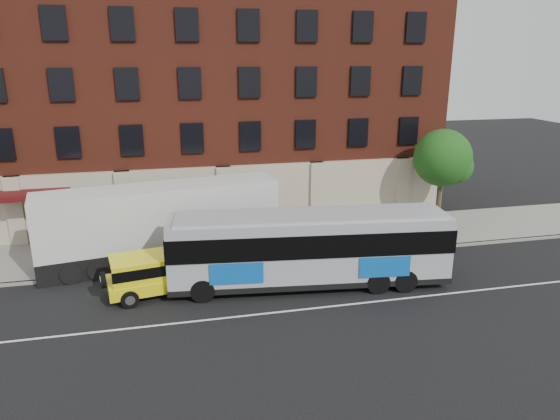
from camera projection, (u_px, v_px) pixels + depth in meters
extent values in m
plane|color=black|center=(259.00, 320.00, 21.57)|extent=(120.00, 120.00, 0.00)
cube|color=gray|center=(231.00, 245.00, 29.94)|extent=(60.00, 6.00, 0.15)
cube|color=gray|center=(238.00, 264.00, 27.14)|extent=(60.00, 0.25, 0.15)
cube|color=silver|center=(257.00, 315.00, 22.03)|extent=(60.00, 0.12, 0.01)
cube|color=maroon|center=(213.00, 101.00, 35.20)|extent=(30.00, 10.00, 15.00)
cube|color=#B8A992|center=(224.00, 198.00, 32.00)|extent=(30.00, 0.35, 4.00)
cube|color=#450C0D|center=(29.00, 194.00, 28.56)|extent=(4.20, 2.20, 0.30)
cube|color=#B8A992|center=(16.00, 211.00, 29.37)|extent=(0.90, 0.55, 4.00)
cube|color=#B8A992|center=(124.00, 204.00, 30.64)|extent=(0.90, 0.55, 4.00)
cube|color=#B8A992|center=(224.00, 198.00, 31.90)|extent=(0.90, 0.55, 4.00)
cube|color=#B8A992|center=(316.00, 193.00, 33.17)|extent=(0.90, 0.55, 4.00)
cube|color=#B8A992|center=(402.00, 188.00, 34.44)|extent=(0.90, 0.55, 4.00)
cube|color=black|center=(1.00, 145.00, 28.37)|extent=(1.30, 0.20, 1.80)
cube|color=black|center=(68.00, 142.00, 29.11)|extent=(1.30, 0.20, 1.80)
cube|color=black|center=(132.00, 140.00, 29.85)|extent=(1.30, 0.20, 1.80)
cube|color=black|center=(193.00, 138.00, 30.59)|extent=(1.30, 0.20, 1.80)
cube|color=black|center=(250.00, 136.00, 31.33)|extent=(1.30, 0.20, 1.80)
cube|color=black|center=(305.00, 134.00, 32.07)|extent=(1.30, 0.20, 1.80)
cube|color=black|center=(358.00, 132.00, 32.81)|extent=(1.30, 0.20, 1.80)
cube|color=black|center=(408.00, 131.00, 33.54)|extent=(1.30, 0.20, 1.80)
cube|color=black|center=(61.00, 85.00, 28.17)|extent=(1.30, 0.20, 1.80)
cube|color=black|center=(127.00, 84.00, 28.91)|extent=(1.30, 0.20, 1.80)
cube|color=black|center=(190.00, 83.00, 29.65)|extent=(1.30, 0.20, 1.80)
cube|color=black|center=(249.00, 82.00, 30.39)|extent=(1.30, 0.20, 1.80)
cube|color=black|center=(306.00, 82.00, 31.13)|extent=(1.30, 0.20, 1.80)
cube|color=black|center=(360.00, 81.00, 31.87)|extent=(1.30, 0.20, 1.80)
cube|color=black|center=(412.00, 80.00, 32.61)|extent=(1.30, 0.20, 1.80)
cube|color=black|center=(54.00, 23.00, 27.24)|extent=(1.30, 0.20, 1.80)
cube|color=black|center=(122.00, 24.00, 27.98)|extent=(1.30, 0.20, 1.80)
cube|color=black|center=(187.00, 25.00, 28.72)|extent=(1.30, 0.20, 1.80)
cube|color=black|center=(248.00, 25.00, 29.46)|extent=(1.30, 0.20, 1.80)
cube|color=black|center=(307.00, 26.00, 30.20)|extent=(1.30, 0.20, 1.80)
cube|color=black|center=(363.00, 27.00, 30.94)|extent=(1.30, 0.20, 1.80)
cube|color=black|center=(416.00, 27.00, 31.68)|extent=(1.30, 0.20, 1.80)
cube|color=black|center=(45.00, 215.00, 29.83)|extent=(2.60, 0.15, 2.80)
cube|color=black|center=(151.00, 209.00, 31.10)|extent=(2.60, 0.15, 2.80)
cube|color=black|center=(248.00, 203.00, 32.37)|extent=(2.60, 0.15, 2.80)
cube|color=black|center=(338.00, 197.00, 33.63)|extent=(2.60, 0.15, 2.80)
cylinder|color=slate|center=(66.00, 256.00, 25.19)|extent=(0.07, 0.07, 2.50)
cube|color=silver|center=(64.00, 241.00, 24.82)|extent=(0.30, 0.03, 0.40)
cube|color=silver|center=(65.00, 251.00, 24.97)|extent=(0.30, 0.03, 0.35)
cylinder|color=#3E2F1F|center=(438.00, 202.00, 32.80)|extent=(0.32, 0.32, 3.00)
sphere|color=#154B16|center=(443.00, 158.00, 31.96)|extent=(3.60, 3.60, 3.60)
sphere|color=#154B16|center=(455.00, 166.00, 31.88)|extent=(2.20, 2.20, 2.20)
sphere|color=#154B16|center=(430.00, 163.00, 32.32)|extent=(2.00, 2.00, 2.00)
cube|color=#A1A3AB|center=(309.00, 247.00, 24.34)|extent=(13.40, 4.21, 3.13)
cube|color=black|center=(309.00, 275.00, 24.76)|extent=(13.46, 4.27, 0.27)
cube|color=#A1A3AB|center=(310.00, 215.00, 23.87)|extent=(12.71, 3.81, 0.13)
cube|color=black|center=(309.00, 237.00, 24.19)|extent=(13.49, 4.30, 1.10)
cube|color=#0B54AD|center=(236.00, 274.00, 22.80)|extent=(2.40, 0.31, 0.99)
cube|color=#0B54AD|center=(368.00, 245.00, 26.19)|extent=(2.40, 0.31, 0.99)
cylinder|color=black|center=(203.00, 291.00, 23.03)|extent=(1.13, 0.45, 1.10)
cylinder|color=black|center=(204.00, 269.00, 25.39)|extent=(1.13, 0.45, 1.10)
cylinder|color=black|center=(378.00, 282.00, 23.89)|extent=(1.13, 0.45, 1.10)
cylinder|color=black|center=(364.00, 262.00, 26.25)|extent=(1.13, 0.45, 1.10)
cylinder|color=black|center=(405.00, 281.00, 24.03)|extent=(1.13, 0.45, 1.10)
cylinder|color=black|center=(389.00, 261.00, 26.39)|extent=(1.13, 0.45, 1.10)
cube|color=#FFEE12|center=(161.00, 280.00, 23.90)|extent=(4.99, 2.73, 0.59)
cube|color=#FFEE12|center=(148.00, 266.00, 23.47)|extent=(3.53, 2.44, 0.99)
cube|color=black|center=(147.00, 265.00, 23.45)|extent=(3.57, 2.49, 0.49)
cube|color=#FFEE12|center=(194.00, 266.00, 24.36)|extent=(1.77, 2.09, 0.30)
cube|color=black|center=(210.00, 271.00, 24.75)|extent=(0.32, 1.56, 0.54)
cylinder|color=black|center=(103.00, 280.00, 22.85)|extent=(0.34, 0.77, 0.75)
cylinder|color=black|center=(198.00, 288.00, 23.67)|extent=(0.82, 0.40, 0.79)
cylinder|color=silver|center=(198.00, 288.00, 23.67)|extent=(0.48, 0.36, 0.43)
cylinder|color=black|center=(189.00, 272.00, 25.38)|extent=(0.82, 0.40, 0.79)
cylinder|color=silver|center=(189.00, 272.00, 25.38)|extent=(0.48, 0.36, 0.43)
cylinder|color=black|center=(130.00, 299.00, 22.56)|extent=(0.82, 0.40, 0.79)
cylinder|color=silver|center=(130.00, 299.00, 22.56)|extent=(0.48, 0.36, 0.43)
cylinder|color=black|center=(125.00, 282.00, 24.27)|extent=(0.82, 0.40, 0.79)
cylinder|color=silver|center=(125.00, 282.00, 24.27)|extent=(0.48, 0.36, 0.43)
cube|color=black|center=(163.00, 251.00, 27.68)|extent=(12.74, 4.63, 1.15)
cube|color=silver|center=(160.00, 214.00, 27.07)|extent=(12.75, 4.67, 3.02)
cylinder|color=black|center=(71.00, 274.00, 24.90)|extent=(1.08, 0.47, 1.04)
cylinder|color=black|center=(70.00, 256.00, 27.01)|extent=(1.08, 0.47, 1.04)
cylinder|color=black|center=(98.00, 270.00, 25.36)|extent=(1.08, 0.47, 1.04)
cylinder|color=black|center=(95.00, 253.00, 27.48)|extent=(1.08, 0.47, 1.04)
cylinder|color=black|center=(230.00, 250.00, 27.91)|extent=(1.08, 0.47, 1.04)
cylinder|color=black|center=(218.00, 236.00, 30.02)|extent=(1.08, 0.47, 1.04)
cylinder|color=black|center=(252.00, 247.00, 28.37)|extent=(1.08, 0.47, 1.04)
cylinder|color=black|center=(238.00, 233.00, 30.48)|extent=(1.08, 0.47, 1.04)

